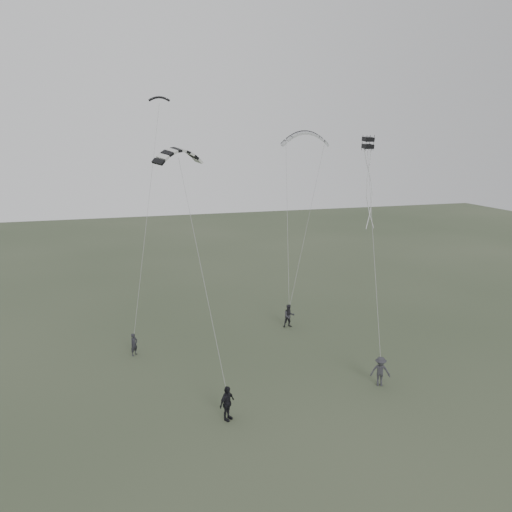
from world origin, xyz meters
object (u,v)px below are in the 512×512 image
object	(u,v)px
flyer_center	(227,403)
kite_box	(368,143)
kite_striped	(178,150)
flyer_right	(289,316)
kite_dark_small	(159,97)
kite_pale_large	(305,133)
flyer_left	(134,344)
flyer_far	(380,371)

from	to	relation	value
flyer_center	kite_box	size ratio (longest dim) A/B	2.66
flyer_center	kite_striped	size ratio (longest dim) A/B	0.58
flyer_right	flyer_center	world-z (taller)	flyer_center
kite_dark_small	kite_striped	distance (m)	6.58
kite_dark_small	kite_striped	size ratio (longest dim) A/B	0.44
flyer_right	kite_striped	distance (m)	15.69
kite_pale_large	kite_box	size ratio (longest dim) A/B	5.43
flyer_left	flyer_right	xyz separation A→B (m)	(11.68, 1.87, 0.13)
kite_pale_large	flyer_center	bearing A→B (deg)	-109.59
flyer_far	kite_striped	xyz separation A→B (m)	(-10.41, 6.47, 12.58)
flyer_center	kite_dark_small	size ratio (longest dim) A/B	1.32
kite_dark_small	kite_box	world-z (taller)	kite_dark_small
flyer_right	flyer_center	xyz separation A→B (m)	(-7.57, -11.33, 0.03)
flyer_left	kite_box	xyz separation A→B (m)	(14.92, -3.13, 13.09)
flyer_right	kite_box	world-z (taller)	kite_box
flyer_center	flyer_far	bearing A→B (deg)	-32.48
flyer_far	kite_striped	bearing A→B (deg)	170.44
flyer_left	kite_dark_small	size ratio (longest dim) A/B	1.08
flyer_left	kite_striped	xyz separation A→B (m)	(3.11, -1.96, 12.71)
kite_dark_small	kite_pale_large	bearing A→B (deg)	15.18
flyer_center	flyer_right	bearing A→B (deg)	17.52
flyer_far	flyer_center	bearing A→B (deg)	-151.45
kite_dark_small	flyer_left	bearing A→B (deg)	-120.67
kite_pale_large	flyer_far	bearing A→B (deg)	-78.42
flyer_far	kite_pale_large	world-z (taller)	kite_pale_large
flyer_right	flyer_far	xyz separation A→B (m)	(1.85, -10.30, -0.01)
kite_striped	kite_box	xyz separation A→B (m)	(11.80, -1.17, 0.38)
flyer_center	flyer_far	world-z (taller)	flyer_center
kite_striped	kite_box	bearing A→B (deg)	-35.56
flyer_far	flyer_right	bearing A→B (deg)	122.46
flyer_left	flyer_center	distance (m)	10.31
flyer_far	kite_dark_small	xyz separation A→B (m)	(-10.79, 12.11, 15.95)
flyer_right	flyer_far	distance (m)	10.47
flyer_center	kite_pale_large	world-z (taller)	kite_pale_large
flyer_far	kite_dark_small	world-z (taller)	kite_dark_small
flyer_left	kite_pale_large	size ratio (longest dim) A/B	0.40
kite_pale_large	kite_striped	xyz separation A→B (m)	(-11.07, -7.52, -1.09)
kite_pale_large	kite_box	bearing A→B (deg)	-70.90
kite_pale_large	flyer_left	bearing A→B (deg)	-144.31
kite_pale_large	kite_striped	bearing A→B (deg)	-131.53
flyer_left	kite_pale_large	distance (m)	20.56
kite_dark_small	kite_striped	bearing A→B (deg)	-80.25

